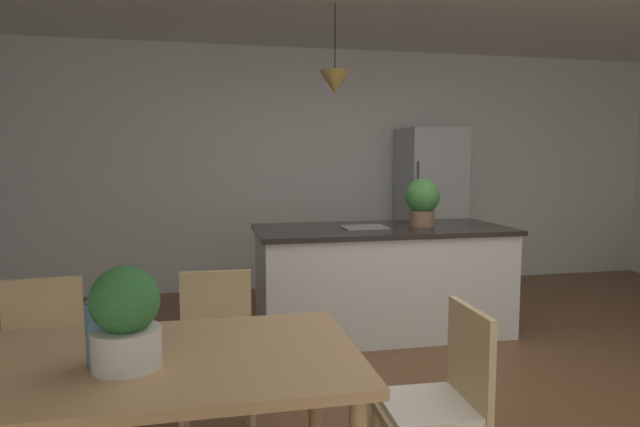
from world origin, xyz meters
TOP-DOWN VIEW (x-y plane):
  - ground_plane at (0.00, 0.00)m, footprint 10.00×8.40m
  - wall_back_kitchen at (0.00, 3.26)m, footprint 10.00×0.12m
  - dining_table at (-1.86, -0.84)m, footprint 1.88×0.88m
  - chair_far_right at (-1.44, -0.03)m, footprint 0.41×0.41m
  - chair_kitchen_end at (-0.55, -0.84)m, footprint 0.41×0.41m
  - chair_far_left at (-2.29, -0.03)m, footprint 0.43×0.43m
  - kitchen_island at (-0.03, 1.47)m, footprint 2.12×0.95m
  - refrigerator at (1.00, 2.86)m, footprint 0.65×0.67m
  - pendant_over_island_main at (-0.44, 1.47)m, footprint 0.25×0.25m
  - potted_plant_on_island at (0.33, 1.47)m, footprint 0.30×0.30m
  - potted_plant_on_table at (-1.75, -0.92)m, footprint 0.24×0.24m
  - vase_on_dining_table at (-1.84, -0.88)m, footprint 0.11×0.11m

SIDE VIEW (x-z plane):
  - ground_plane at x=0.00m, z-range -0.04..0.00m
  - kitchen_island at x=-0.03m, z-range 0.01..0.92m
  - chair_far_right at x=-1.44m, z-range 0.04..0.91m
  - chair_kitchen_end at x=-0.55m, z-range 0.04..0.91m
  - chair_far_left at x=-2.29m, z-range 0.04..0.91m
  - dining_table at x=-1.86m, z-range 0.31..1.06m
  - vase_on_dining_table at x=-1.84m, z-range 0.76..0.98m
  - refrigerator at x=1.00m, z-range 0.00..1.81m
  - potted_plant_on_table at x=-1.75m, z-range 0.75..1.11m
  - potted_plant_on_island at x=0.33m, z-range 0.92..1.33m
  - wall_back_kitchen at x=0.00m, z-range 0.00..2.70m
  - pendant_over_island_main at x=-0.44m, z-range 1.73..2.44m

